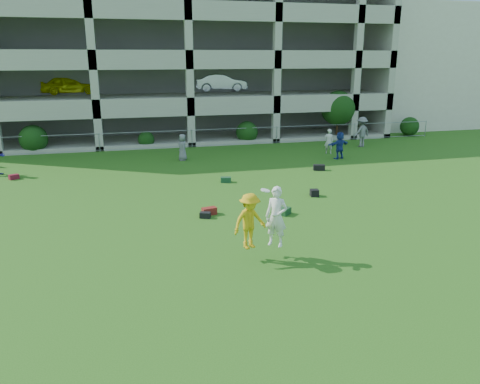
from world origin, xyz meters
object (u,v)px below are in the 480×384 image
object	(u,v)px
bystander_c	(182,147)
bystander_e	(329,141)
crate_d	(314,193)
bystander_f	(362,132)
parking_garage	(174,55)
bystander_d	(340,145)
stucco_building	(418,66)
frisbee_contest	(258,220)

from	to	relation	value
bystander_c	bystander_e	size ratio (longest dim) A/B	1.00
crate_d	bystander_f	bearing A→B (deg)	52.78
bystander_e	parking_garage	world-z (taller)	parking_garage
parking_garage	bystander_c	bearing A→B (deg)	-95.17
bystander_c	bystander_d	size ratio (longest dim) A/B	0.96
bystander_f	crate_d	xyz separation A→B (m)	(-7.69, -10.13, -0.86)
bystander_d	stucco_building	bearing A→B (deg)	-151.17
bystander_c	bystander_f	distance (m)	12.38
stucco_building	frisbee_contest	bearing A→B (deg)	-130.89
bystander_e	bystander_f	xyz separation A→B (m)	(3.13, 1.62, 0.22)
bystander_f	frisbee_contest	size ratio (longest dim) A/B	1.09
bystander_c	bystander_f	world-z (taller)	bystander_f
bystander_c	bystander_e	xyz separation A→B (m)	(9.17, -0.31, 0.00)
bystander_f	crate_d	distance (m)	12.74
bystander_e	crate_d	size ratio (longest dim) A/B	4.46
stucco_building	bystander_e	size ratio (longest dim) A/B	10.25
bystander_c	crate_d	distance (m)	9.97
bystander_d	crate_d	world-z (taller)	bystander_d
bystander_c	frisbee_contest	distance (m)	14.57
bystander_c	bystander_d	distance (m)	9.33
bystander_e	frisbee_contest	bearing A→B (deg)	78.24
bystander_f	parking_garage	size ratio (longest dim) A/B	0.07
bystander_f	parking_garage	bearing A→B (deg)	-62.47
bystander_e	parking_garage	distance (m)	16.12
bystander_d	bystander_e	world-z (taller)	bystander_d
bystander_c	frisbee_contest	world-z (taller)	frisbee_contest
bystander_d	crate_d	distance (m)	8.29
bystander_f	parking_garage	distance (m)	16.68
stucco_building	frisbee_contest	xyz separation A→B (m)	(-23.82, -27.51, -3.74)
bystander_c	crate_d	world-z (taller)	bystander_c
bystander_c	frisbee_contest	xyz separation A→B (m)	(0.34, -14.56, 0.48)
bystander_c	crate_d	bearing A→B (deg)	18.74
bystander_e	frisbee_contest	world-z (taller)	frisbee_contest
parking_garage	bystander_e	bearing A→B (deg)	-58.24
stucco_building	bystander_e	xyz separation A→B (m)	(-14.99, -13.26, -4.22)
bystander_c	parking_garage	world-z (taller)	parking_garage
crate_d	parking_garage	bearing A→B (deg)	99.17
bystander_e	crate_d	world-z (taller)	bystander_e
bystander_c	parking_garage	bearing A→B (deg)	165.94
crate_d	parking_garage	size ratio (longest dim) A/B	0.01
crate_d	parking_garage	world-z (taller)	parking_garage
crate_d	frisbee_contest	xyz separation A→B (m)	(-4.28, -5.74, 1.11)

